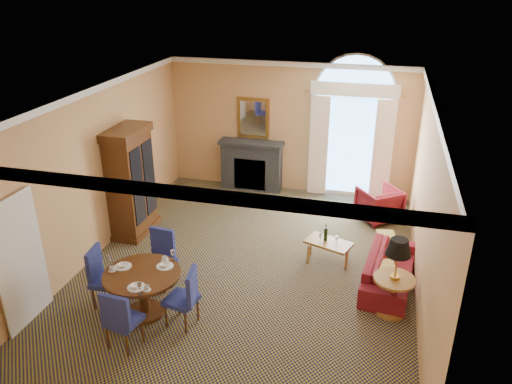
% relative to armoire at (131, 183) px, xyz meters
% --- Properties ---
extents(ground, '(7.50, 7.50, 0.00)m').
position_rel_armoire_xyz_m(ground, '(2.72, -0.72, -1.10)').
color(ground, '#131239').
rests_on(ground, ground).
extents(room_envelope, '(6.04, 7.52, 3.45)m').
position_rel_armoire_xyz_m(room_envelope, '(2.69, -0.05, 1.41)').
color(room_envelope, tan).
rests_on(room_envelope, ground).
extents(armoire, '(0.65, 1.16, 2.28)m').
position_rel_armoire_xyz_m(armoire, '(0.00, 0.00, 0.00)').
color(armoire, '#3E210E').
rests_on(armoire, ground).
extents(dining_table, '(1.22, 1.22, 0.97)m').
position_rel_armoire_xyz_m(dining_table, '(1.47, -2.54, -0.54)').
color(dining_table, '#3E210E').
rests_on(dining_table, ground).
extents(dining_chair_north, '(0.53, 0.53, 1.02)m').
position_rel_armoire_xyz_m(dining_chair_north, '(1.38, -1.64, -0.52)').
color(dining_chair_north, navy).
rests_on(dining_chair_north, ground).
extents(dining_chair_south, '(0.54, 0.54, 1.02)m').
position_rel_armoire_xyz_m(dining_chair_south, '(1.53, -3.41, -0.52)').
color(dining_chair_south, navy).
rests_on(dining_chair_south, ground).
extents(dining_chair_east, '(0.54, 0.53, 1.02)m').
position_rel_armoire_xyz_m(dining_chair_east, '(2.25, -2.65, -0.52)').
color(dining_chair_east, navy).
rests_on(dining_chair_east, ground).
extents(dining_chair_west, '(0.50, 0.49, 1.02)m').
position_rel_armoire_xyz_m(dining_chair_west, '(0.68, -2.46, -0.52)').
color(dining_chair_west, navy).
rests_on(dining_chair_west, ground).
extents(sofa, '(0.99, 2.04, 0.57)m').
position_rel_armoire_xyz_m(sofa, '(5.27, -0.68, -0.81)').
color(sofa, maroon).
rests_on(sofa, ground).
extents(armchair, '(1.14, 1.14, 0.75)m').
position_rel_armoire_xyz_m(armchair, '(5.00, 1.84, -0.72)').
color(armchair, maroon).
rests_on(armchair, ground).
extents(coffee_table, '(0.95, 0.73, 0.77)m').
position_rel_armoire_xyz_m(coffee_table, '(4.13, -0.22, -0.69)').
color(coffee_table, '#AD7634').
rests_on(coffee_table, ground).
extents(side_table, '(0.66, 0.66, 1.33)m').
position_rel_armoire_xyz_m(side_table, '(5.32, -1.53, -0.25)').
color(side_table, '#AD7634').
rests_on(side_table, ground).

